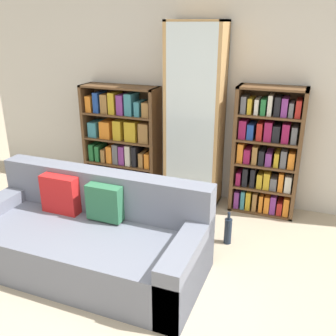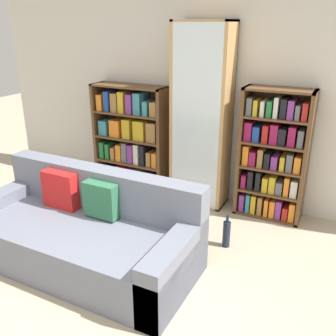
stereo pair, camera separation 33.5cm
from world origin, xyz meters
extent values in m
plane|color=tan|center=(0.00, 0.00, 0.00)|extent=(16.00, 16.00, 0.00)
cube|color=beige|center=(0.00, 2.54, 1.35)|extent=(6.40, 0.06, 2.70)
cube|color=slate|center=(-0.59, 0.61, 0.20)|extent=(2.09, 0.93, 0.40)
cube|color=slate|center=(-0.59, 0.98, 0.61)|extent=(2.09, 0.20, 0.41)
cube|color=slate|center=(-1.53, 0.61, 0.26)|extent=(0.20, 0.93, 0.52)
cube|color=slate|center=(0.36, 0.61, 0.26)|extent=(0.20, 0.93, 0.52)
cube|color=red|center=(-0.95, 0.82, 0.58)|extent=(0.36, 0.12, 0.36)
cube|color=#2D6B47|center=(-0.48, 0.82, 0.58)|extent=(0.32, 0.12, 0.32)
cube|color=brown|center=(-1.58, 2.33, 0.67)|extent=(0.04, 0.32, 1.35)
cube|color=brown|center=(-0.63, 2.33, 0.67)|extent=(0.04, 0.32, 1.35)
cube|color=brown|center=(-1.11, 2.33, 1.34)|extent=(0.99, 0.32, 0.02)
cube|color=brown|center=(-1.11, 2.33, 0.01)|extent=(0.99, 0.32, 0.02)
cube|color=brown|center=(-1.11, 2.48, 0.67)|extent=(0.99, 0.01, 1.35)
cube|color=brown|center=(-1.11, 2.33, 0.35)|extent=(0.91, 0.32, 0.02)
cube|color=brown|center=(-1.11, 2.33, 0.67)|extent=(0.91, 0.32, 0.02)
cube|color=brown|center=(-1.11, 2.33, 1.00)|extent=(0.91, 0.32, 0.02)
cube|color=#1E4293|center=(-1.49, 2.32, 0.13)|extent=(0.10, 0.24, 0.20)
cube|color=#AD231E|center=(-1.36, 2.32, 0.12)|extent=(0.11, 0.24, 0.18)
cube|color=#AD231E|center=(-1.23, 2.32, 0.15)|extent=(0.11, 0.24, 0.26)
cube|color=#7A3384|center=(-1.11, 2.32, 0.15)|extent=(0.09, 0.24, 0.25)
cube|color=#5B5B60|center=(-0.98, 2.32, 0.15)|extent=(0.08, 0.24, 0.26)
cube|color=#7A3384|center=(-0.85, 2.32, 0.14)|extent=(0.08, 0.24, 0.23)
cube|color=olive|center=(-0.72, 2.32, 0.11)|extent=(0.10, 0.24, 0.17)
cube|color=#237038|center=(-1.51, 2.32, 0.47)|extent=(0.06, 0.24, 0.22)
cube|color=#237038|center=(-1.42, 2.32, 0.46)|extent=(0.05, 0.24, 0.21)
cube|color=olive|center=(-1.33, 2.32, 0.45)|extent=(0.06, 0.24, 0.17)
cube|color=orange|center=(-1.24, 2.32, 0.47)|extent=(0.08, 0.24, 0.22)
cube|color=#5B5B60|center=(-1.15, 2.32, 0.49)|extent=(0.07, 0.24, 0.26)
cube|color=#7A3384|center=(-1.06, 2.32, 0.48)|extent=(0.08, 0.24, 0.24)
cube|color=beige|center=(-0.97, 2.32, 0.49)|extent=(0.07, 0.24, 0.26)
cube|color=black|center=(-0.88, 2.32, 0.49)|extent=(0.06, 0.24, 0.26)
cube|color=olive|center=(-0.79, 2.32, 0.45)|extent=(0.06, 0.24, 0.19)
cube|color=orange|center=(-0.71, 2.32, 0.46)|extent=(0.06, 0.24, 0.19)
cube|color=teal|center=(-1.47, 2.32, 0.78)|extent=(0.12, 0.24, 0.19)
cube|color=orange|center=(-1.28, 2.32, 0.79)|extent=(0.14, 0.24, 0.22)
cube|color=gold|center=(-1.11, 2.32, 0.81)|extent=(0.11, 0.24, 0.25)
cube|color=gold|center=(-0.93, 2.32, 0.81)|extent=(0.15, 0.24, 0.25)
cube|color=olive|center=(-0.75, 2.32, 0.81)|extent=(0.13, 0.24, 0.24)
cube|color=orange|center=(-1.49, 2.32, 1.11)|extent=(0.08, 0.24, 0.20)
cube|color=#1E4293|center=(-1.38, 2.32, 1.14)|extent=(0.07, 0.24, 0.25)
cube|color=olive|center=(-1.27, 2.32, 1.13)|extent=(0.09, 0.24, 0.24)
cube|color=gold|center=(-1.17, 2.32, 1.14)|extent=(0.08, 0.24, 0.26)
cube|color=#7A3384|center=(-1.05, 2.32, 1.13)|extent=(0.08, 0.24, 0.24)
cube|color=teal|center=(-0.94, 2.32, 1.14)|extent=(0.09, 0.24, 0.26)
cube|color=teal|center=(-0.83, 2.32, 1.10)|extent=(0.07, 0.24, 0.18)
cube|color=olive|center=(-0.71, 2.32, 1.10)|extent=(0.09, 0.24, 0.18)
cube|color=tan|center=(-0.44, 2.31, 1.05)|extent=(0.04, 0.36, 2.10)
cube|color=tan|center=(0.17, 2.31, 1.05)|extent=(0.04, 0.36, 2.10)
cube|color=tan|center=(-0.13, 2.31, 2.09)|extent=(0.64, 0.36, 0.02)
cube|color=tan|center=(-0.13, 2.31, 0.01)|extent=(0.64, 0.36, 0.02)
cube|color=tan|center=(-0.13, 2.48, 1.05)|extent=(0.64, 0.01, 2.10)
cube|color=silver|center=(-0.13, 2.13, 1.05)|extent=(0.56, 0.01, 2.07)
cube|color=tan|center=(-0.13, 2.31, 0.43)|extent=(0.56, 0.32, 0.02)
cube|color=tan|center=(-0.13, 2.31, 0.84)|extent=(0.56, 0.32, 0.02)
cube|color=tan|center=(-0.13, 2.31, 1.25)|extent=(0.56, 0.32, 0.02)
cube|color=tan|center=(-0.13, 2.31, 1.66)|extent=(0.56, 0.32, 0.02)
cylinder|color=silver|center=(-0.31, 2.31, 0.06)|extent=(0.01, 0.01, 0.07)
cone|color=silver|center=(-0.31, 2.31, 0.13)|extent=(0.09, 0.09, 0.08)
cylinder|color=silver|center=(-0.13, 2.32, 0.06)|extent=(0.01, 0.01, 0.07)
cone|color=silver|center=(-0.13, 2.32, 0.13)|extent=(0.09, 0.09, 0.08)
cylinder|color=silver|center=(0.04, 2.29, 0.06)|extent=(0.01, 0.01, 0.07)
cone|color=silver|center=(0.04, 2.29, 0.13)|extent=(0.09, 0.09, 0.08)
cylinder|color=silver|center=(-0.35, 2.33, 0.49)|extent=(0.01, 0.01, 0.09)
cone|color=silver|center=(-0.35, 2.33, 0.58)|extent=(0.06, 0.06, 0.10)
cylinder|color=silver|center=(-0.26, 2.32, 0.49)|extent=(0.01, 0.01, 0.09)
cone|color=silver|center=(-0.26, 2.32, 0.58)|extent=(0.06, 0.06, 0.10)
cylinder|color=silver|center=(-0.18, 2.31, 0.49)|extent=(0.01, 0.01, 0.09)
cone|color=silver|center=(-0.18, 2.31, 0.58)|extent=(0.06, 0.06, 0.10)
cylinder|color=silver|center=(-0.09, 2.30, 0.49)|extent=(0.01, 0.01, 0.09)
cone|color=silver|center=(-0.09, 2.30, 0.58)|extent=(0.06, 0.06, 0.10)
cylinder|color=silver|center=(0.00, 2.31, 0.49)|extent=(0.01, 0.01, 0.09)
cone|color=silver|center=(0.00, 2.31, 0.58)|extent=(0.06, 0.06, 0.10)
cylinder|color=silver|center=(0.09, 2.31, 0.49)|extent=(0.01, 0.01, 0.09)
cone|color=silver|center=(0.09, 2.31, 0.58)|extent=(0.06, 0.06, 0.10)
cylinder|color=silver|center=(-0.33, 2.30, 0.90)|extent=(0.01, 0.01, 0.09)
cone|color=silver|center=(-0.33, 2.30, 1.00)|extent=(0.09, 0.09, 0.11)
cylinder|color=silver|center=(-0.20, 2.29, 0.90)|extent=(0.01, 0.01, 0.09)
cone|color=silver|center=(-0.20, 2.29, 1.00)|extent=(0.09, 0.09, 0.11)
cylinder|color=silver|center=(-0.07, 2.32, 0.90)|extent=(0.01, 0.01, 0.09)
cone|color=silver|center=(-0.07, 2.32, 1.00)|extent=(0.09, 0.09, 0.11)
cylinder|color=silver|center=(0.06, 2.32, 0.90)|extent=(0.01, 0.01, 0.09)
cone|color=silver|center=(0.06, 2.32, 1.00)|extent=(0.09, 0.09, 0.11)
cylinder|color=silver|center=(-0.34, 2.29, 1.30)|extent=(0.01, 0.01, 0.07)
cone|color=silver|center=(-0.34, 2.29, 1.37)|extent=(0.07, 0.07, 0.08)
cylinder|color=silver|center=(-0.24, 2.32, 1.30)|extent=(0.01, 0.01, 0.07)
cone|color=silver|center=(-0.24, 2.32, 1.37)|extent=(0.07, 0.07, 0.08)
cylinder|color=silver|center=(-0.13, 2.31, 1.30)|extent=(0.01, 0.01, 0.07)
cone|color=silver|center=(-0.13, 2.31, 1.37)|extent=(0.07, 0.07, 0.08)
cylinder|color=silver|center=(-0.03, 2.31, 1.30)|extent=(0.01, 0.01, 0.07)
cone|color=silver|center=(-0.03, 2.31, 1.37)|extent=(0.07, 0.07, 0.08)
cylinder|color=silver|center=(0.08, 2.33, 1.30)|extent=(0.01, 0.01, 0.07)
cone|color=silver|center=(0.08, 2.33, 1.37)|extent=(0.07, 0.07, 0.08)
cylinder|color=silver|center=(-0.35, 2.31, 1.71)|extent=(0.01, 0.01, 0.08)
cone|color=silver|center=(-0.35, 2.31, 1.80)|extent=(0.06, 0.06, 0.10)
cylinder|color=silver|center=(-0.26, 2.30, 1.71)|extent=(0.01, 0.01, 0.08)
cone|color=silver|center=(-0.26, 2.30, 1.80)|extent=(0.06, 0.06, 0.10)
cylinder|color=silver|center=(-0.18, 2.30, 1.71)|extent=(0.01, 0.01, 0.08)
cone|color=silver|center=(-0.18, 2.30, 1.80)|extent=(0.06, 0.06, 0.10)
cylinder|color=silver|center=(-0.09, 2.30, 1.71)|extent=(0.01, 0.01, 0.08)
cone|color=silver|center=(-0.09, 2.30, 1.80)|extent=(0.06, 0.06, 0.10)
cylinder|color=silver|center=(0.00, 2.30, 1.71)|extent=(0.01, 0.01, 0.08)
cone|color=silver|center=(0.00, 2.30, 1.80)|extent=(0.06, 0.06, 0.10)
cylinder|color=silver|center=(0.09, 2.30, 1.71)|extent=(0.01, 0.01, 0.08)
cone|color=silver|center=(0.09, 2.30, 1.80)|extent=(0.06, 0.06, 0.10)
cube|color=brown|center=(0.36, 2.33, 0.72)|extent=(0.04, 0.32, 1.44)
cube|color=brown|center=(1.05, 2.33, 0.72)|extent=(0.04, 0.32, 1.44)
cube|color=brown|center=(0.71, 2.33, 1.43)|extent=(0.73, 0.32, 0.02)
cube|color=brown|center=(0.71, 2.33, 0.01)|extent=(0.73, 0.32, 0.02)
cube|color=brown|center=(0.71, 2.48, 0.72)|extent=(0.73, 0.01, 1.44)
cube|color=brown|center=(0.71, 2.33, 0.30)|extent=(0.65, 0.32, 0.02)
cube|color=brown|center=(0.71, 2.33, 0.58)|extent=(0.65, 0.32, 0.02)
cube|color=brown|center=(0.71, 2.33, 0.86)|extent=(0.65, 0.32, 0.02)
cube|color=brown|center=(0.71, 2.33, 1.14)|extent=(0.65, 0.32, 0.02)
cube|color=#7A3384|center=(0.43, 2.32, 0.13)|extent=(0.06, 0.24, 0.20)
cube|color=teal|center=(0.50, 2.32, 0.13)|extent=(0.04, 0.24, 0.22)
cube|color=gold|center=(0.57, 2.32, 0.13)|extent=(0.05, 0.24, 0.22)
cube|color=olive|center=(0.64, 2.32, 0.13)|extent=(0.05, 0.24, 0.22)
cube|color=orange|center=(0.71, 2.32, 0.12)|extent=(0.04, 0.24, 0.20)
cube|color=orange|center=(0.78, 2.32, 0.12)|extent=(0.06, 0.24, 0.20)
cube|color=#7A3384|center=(0.85, 2.32, 0.13)|extent=(0.06, 0.24, 0.21)
cube|color=#AD231E|center=(0.92, 2.32, 0.10)|extent=(0.06, 0.24, 0.15)
cube|color=orange|center=(0.99, 2.32, 0.13)|extent=(0.06, 0.24, 0.21)
cube|color=#8E1947|center=(0.43, 2.32, 0.39)|extent=(0.05, 0.24, 0.16)
cube|color=black|center=(0.51, 2.32, 0.42)|extent=(0.06, 0.24, 0.22)
cube|color=black|center=(0.59, 2.32, 0.42)|extent=(0.05, 0.24, 0.22)
cube|color=gold|center=(0.67, 2.32, 0.40)|extent=(0.06, 0.24, 0.17)
cube|color=gold|center=(0.75, 2.32, 0.41)|extent=(0.07, 0.24, 0.19)
cube|color=#5B5B60|center=(0.83, 2.32, 0.39)|extent=(0.07, 0.24, 0.14)
cube|color=orange|center=(0.90, 2.32, 0.42)|extent=(0.05, 0.24, 0.21)
cube|color=beige|center=(0.98, 2.32, 0.41)|extent=(0.07, 0.24, 0.19)
cube|color=orange|center=(0.43, 2.32, 0.70)|extent=(0.06, 0.24, 0.22)
cube|color=#8E1947|center=(0.51, 2.32, 0.68)|extent=(0.07, 0.24, 0.16)
cube|color=olive|center=(0.59, 2.32, 0.70)|extent=(0.06, 0.24, 0.20)
cube|color=black|center=(0.67, 2.32, 0.68)|extent=(0.06, 0.24, 0.17)
cube|color=#7A3384|center=(0.75, 2.32, 0.67)|extent=(0.06, 0.24, 0.15)
cube|color=gold|center=(0.83, 2.32, 0.67)|extent=(0.05, 0.24, 0.16)
cube|color=#5B5B60|center=(0.90, 2.32, 0.69)|extent=(0.06, 0.24, 0.19)
cube|color=orange|center=(0.98, 2.32, 0.68)|extent=(0.07, 0.24, 0.18)
cube|color=#8E1947|center=(0.44, 2.32, 0.98)|extent=(0.08, 0.24, 0.20)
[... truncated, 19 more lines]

